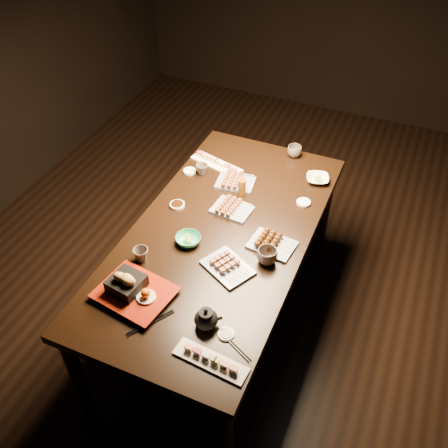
{
  "coord_description": "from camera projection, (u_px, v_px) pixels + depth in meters",
  "views": [
    {
      "loc": [
        0.77,
        -2.1,
        2.55
      ],
      "look_at": [
        -0.0,
        -0.31,
        0.77
      ],
      "focal_mm": 40.0,
      "sensor_mm": 36.0,
      "label": 1
    }
  ],
  "objects": [
    {
      "name": "sushi_platter_near",
      "position": [
        211.0,
        359.0,
        2.03
      ],
      "size": [
        0.33,
        0.12,
        0.04
      ],
      "primitive_type": null,
      "rotation": [
        0.0,
        0.0,
        -0.09
      ],
      "color": "white",
      "rests_on": "dining_table"
    },
    {
      "name": "chopsticks_near",
      "position": [
        151.0,
        323.0,
        2.19
      ],
      "size": [
        0.14,
        0.21,
        0.01
      ],
      "primitive_type": null,
      "rotation": [
        0.0,
        0.0,
        1.01
      ],
      "color": "black",
      "rests_on": "dining_table"
    },
    {
      "name": "ground",
      "position": [
        242.0,
        280.0,
        3.36
      ],
      "size": [
        5.0,
        5.0,
        0.0
      ],
      "primitive_type": "plane",
      "color": "black",
      "rests_on": "ground"
    },
    {
      "name": "teapot",
      "position": [
        206.0,
        318.0,
        2.15
      ],
      "size": [
        0.16,
        0.16,
        0.11
      ],
      "primitive_type": null,
      "rotation": [
        0.0,
        0.0,
        0.36
      ],
      "color": "black",
      "rests_on": "dining_table"
    },
    {
      "name": "tsukune_plate",
      "position": [
        272.0,
        242.0,
        2.52
      ],
      "size": [
        0.24,
        0.19,
        0.06
      ],
      "primitive_type": null,
      "rotation": [
        0.0,
        0.0,
        -0.12
      ],
      "color": "#828EB6",
      "rests_on": "dining_table"
    },
    {
      "name": "edamame_bowl_cream",
      "position": [
        317.0,
        179.0,
        2.94
      ],
      "size": [
        0.16,
        0.16,
        0.03
      ],
      "primitive_type": "imported",
      "rotation": [
        0.0,
        0.0,
        0.31
      ],
      "color": "beige",
      "rests_on": "dining_table"
    },
    {
      "name": "sauce_dish_east",
      "position": [
        304.0,
        203.0,
        2.79
      ],
      "size": [
        0.09,
        0.09,
        0.01
      ],
      "primitive_type": "cylinder",
      "rotation": [
        0.0,
        0.0,
        0.17
      ],
      "color": "white",
      "rests_on": "dining_table"
    },
    {
      "name": "condiment_bottle",
      "position": [
        242.0,
        185.0,
        2.81
      ],
      "size": [
        0.06,
        0.06,
        0.14
      ],
      "primitive_type": "cylinder",
      "rotation": [
        0.0,
        0.0,
        0.3
      ],
      "color": "brown",
      "rests_on": "dining_table"
    },
    {
      "name": "teacup_mid_right",
      "position": [
        267.0,
        256.0,
        2.44
      ],
      "size": [
        0.11,
        0.11,
        0.08
      ],
      "primitive_type": "imported",
      "rotation": [
        0.0,
        0.0,
        -0.07
      ],
      "color": "#4E443C",
      "rests_on": "dining_table"
    },
    {
      "name": "teacup_far_left",
      "position": [
        202.0,
        169.0,
        2.98
      ],
      "size": [
        0.08,
        0.08,
        0.07
      ],
      "primitive_type": "imported",
      "rotation": [
        0.0,
        0.0,
        -0.19
      ],
      "color": "#4E443C",
      "rests_on": "dining_table"
    },
    {
      "name": "yakitori_plate_right",
      "position": [
        228.0,
        264.0,
        2.41
      ],
      "size": [
        0.29,
        0.26,
        0.06
      ],
      "primitive_type": null,
      "rotation": [
        0.0,
        0.0,
        -0.48
      ],
      "color": "#828EB6",
      "rests_on": "dining_table"
    },
    {
      "name": "teacup_far_right",
      "position": [
        294.0,
        151.0,
        3.11
      ],
      "size": [
        0.11,
        0.11,
        0.07
      ],
      "primitive_type": "imported",
      "rotation": [
        0.0,
        0.0,
        0.34
      ],
      "color": "#4E443C",
      "rests_on": "dining_table"
    },
    {
      "name": "tempura_tray",
      "position": [
        134.0,
        287.0,
        2.26
      ],
      "size": [
        0.37,
        0.32,
        0.12
      ],
      "primitive_type": null,
      "rotation": [
        0.0,
        0.0,
        -0.15
      ],
      "color": "black",
      "rests_on": "dining_table"
    },
    {
      "name": "sauce_dish_nw",
      "position": [
        190.0,
        171.0,
        3.01
      ],
      "size": [
        0.1,
        0.1,
        0.01
      ],
      "primitive_type": "cylinder",
      "rotation": [
        0.0,
        0.0,
        -0.26
      ],
      "color": "white",
      "rests_on": "dining_table"
    },
    {
      "name": "teacup_near_left",
      "position": [
        141.0,
        255.0,
        2.45
      ],
      "size": [
        0.09,
        0.09,
        0.07
      ],
      "primitive_type": "imported",
      "rotation": [
        0.0,
        0.0,
        -0.23
      ],
      "color": "#4E443C",
      "rests_on": "dining_table"
    },
    {
      "name": "dining_table",
      "position": [
        221.0,
        280.0,
        2.87
      ],
      "size": [
        0.9,
        1.8,
        0.75
      ],
      "primitive_type": "cube",
      "rotation": [
        0.0,
        0.0,
        0.0
      ],
      "color": "black",
      "rests_on": "ground"
    },
    {
      "name": "yakitori_plate_center",
      "position": [
        232.0,
        207.0,
        2.73
      ],
      "size": [
        0.22,
        0.17,
        0.05
      ],
      "primitive_type": null,
      "rotation": [
        0.0,
        0.0,
        -0.09
      ],
      "color": "#828EB6",
      "rests_on": "dining_table"
    },
    {
      "name": "sauce_dish_se",
      "position": [
        226.0,
        334.0,
        2.14
      ],
      "size": [
        0.09,
        0.09,
        0.01
      ],
      "primitive_type": "cylinder",
      "rotation": [
        0.0,
        0.0,
        -0.42
      ],
      "color": "white",
      "rests_on": "dining_table"
    },
    {
      "name": "sushi_platter_far",
      "position": [
        217.0,
        162.0,
        3.05
      ],
      "size": [
        0.36,
        0.18,
        0.04
      ],
      "primitive_type": null,
      "rotation": [
        0.0,
        0.0,
        2.89
      ],
      "color": "white",
      "rests_on": "dining_table"
    },
    {
      "name": "sauce_dish_west",
      "position": [
        177.0,
        205.0,
        2.77
      ],
      "size": [
        0.11,
        0.11,
        0.01
      ],
      "primitive_type": "cylinder",
      "rotation": [
        0.0,
        0.0,
        0.4
      ],
      "color": "white",
      "rests_on": "dining_table"
    },
    {
      "name": "yakitori_plate_left",
      "position": [
        235.0,
        180.0,
        2.91
      ],
      "size": [
        0.23,
        0.18,
        0.05
      ],
      "primitive_type": null,
      "rotation": [
        0.0,
        0.0,
        0.14
      ],
      "color": "#828EB6",
      "rests_on": "dining_table"
    },
    {
      "name": "edamame_bowl_green",
      "position": [
        188.0,
        240.0,
        2.55
      ],
      "size": [
        0.13,
        0.13,
        0.04
      ],
      "primitive_type": "imported",
      "rotation": [
        0.0,
        0.0,
        0.0
      ],
      "color": "#34A071",
      "rests_on": "dining_table"
    },
    {
      "name": "chopsticks_se",
      "position": [
        233.0,
        343.0,
        2.11
      ],
      "size": [
        0.21,
        0.12,
        0.01
      ],
      "primitive_type": null,
      "rotation": [
        0.0,
        0.0,
        -0.47
      ],
      "color": "black",
      "rests_on": "dining_table"
    }
  ]
}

